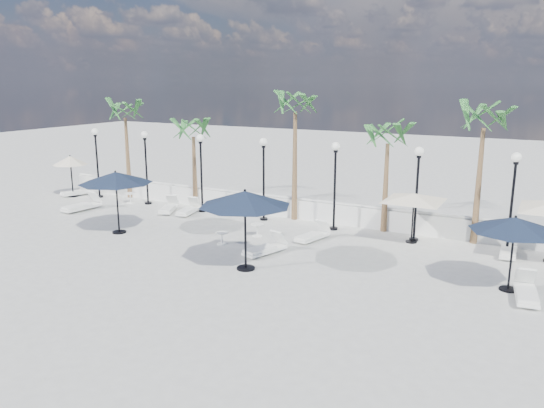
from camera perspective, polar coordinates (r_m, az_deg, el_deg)
The scene contains 30 objects.
ground at distance 19.67m, azimuth -10.13°, elevation -5.99°, with size 100.00×100.00×0.00m, color #9F9E9A.
balustrade at distance 25.60m, azimuth 0.19°, elevation -0.20°, with size 26.00×0.30×1.01m.
lamppost_0 at distance 30.78m, azimuth -18.36°, elevation 5.23°, with size 0.36×0.36×3.84m.
lamppost_1 at distance 28.36m, azimuth -13.43°, elevation 4.91°, with size 0.36×0.36×3.84m.
lamppost_2 at distance 26.20m, azimuth -7.64°, elevation 4.50°, with size 0.36×0.36×3.84m.
lamppost_3 at distance 24.34m, azimuth -0.91°, elevation 3.96°, with size 0.36×0.36×3.84m.
lamppost_4 at distance 22.88m, azimuth 6.80°, elevation 3.27°, with size 0.36×0.36×3.84m.
lamppost_5 at distance 21.88m, azimuth 15.37°, elevation 2.44°, with size 0.36×0.36×3.84m.
lamppost_6 at distance 21.41m, azimuth 24.52°, elevation 1.49°, with size 0.36×0.36×3.84m.
palm_0 at distance 30.09m, azimuth -15.53°, elevation 9.16°, with size 2.60×2.60×5.50m.
palm_1 at distance 27.27m, azimuth -8.47°, elevation 7.49°, with size 2.60×2.60×4.70m.
palm_2 at distance 24.22m, azimuth 2.52°, elevation 10.15°, with size 2.60×2.60×6.10m.
palm_3 at distance 22.80m, azimuth 12.36°, elevation 6.73°, with size 2.60×2.60×4.90m.
palm_4 at distance 22.02m, azimuth 21.83°, elevation 7.92°, with size 2.60×2.60×5.70m.
lounger_0 at distance 32.04m, azimuth -20.28°, elevation 1.24°, with size 1.10×1.80×0.64m.
lounger_1 at distance 28.27m, azimuth -19.77°, elevation -0.14°, with size 0.87×2.12×0.77m.
lounger_2 at distance 26.22m, azimuth -8.96°, elevation -0.59°, with size 0.91×1.85×0.66m.
lounger_3 at distance 26.79m, azimuth -11.05°, elevation -0.37°, with size 1.24×1.89×0.68m.
lounger_4 at distance 19.98m, azimuth -0.75°, elevation -4.76°, with size 1.15×1.97×0.70m.
lounger_5 at distance 21.73m, azimuth 4.41°, elevation -3.36°, with size 0.98×1.84×0.66m.
lounger_6 at distance 21.67m, azimuth 24.10°, elevation -4.56°, with size 0.62×1.74×0.65m.
lounger_7 at distance 17.71m, azimuth 25.68°, elevation -8.52°, with size 0.84×1.92×0.70m.
side_table_0 at distance 29.15m, azimuth -14.99°, elevation 0.73°, with size 0.57×0.57×0.55m.
side_table_1 at distance 22.20m, azimuth -1.61°, elevation -2.69°, with size 0.55×0.55×0.53m.
side_table_2 at distance 21.27m, azimuth -5.42°, elevation -3.55°, with size 0.50×0.50×0.48m.
parasol_navy_left at distance 23.19m, azimuth -16.47°, elevation 2.70°, with size 3.07×3.07×2.71m.
parasol_navy_mid at distance 17.83m, azimuth -2.93°, elevation 0.54°, with size 3.17×3.17×2.84m.
parasol_navy_right at distance 17.66m, azimuth 24.66°, elevation -2.04°, with size 2.69×2.69×2.41m.
parasol_cream_sq_a at distance 21.69m, azimuth 15.05°, elevation 1.08°, with size 4.43×4.43×2.18m.
parasol_cream_small at distance 31.59m, azimuth -20.88°, elevation 4.34°, with size 1.92×1.92×2.35m.
Camera 1 is at (11.63, -14.53, 6.38)m, focal length 35.00 mm.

